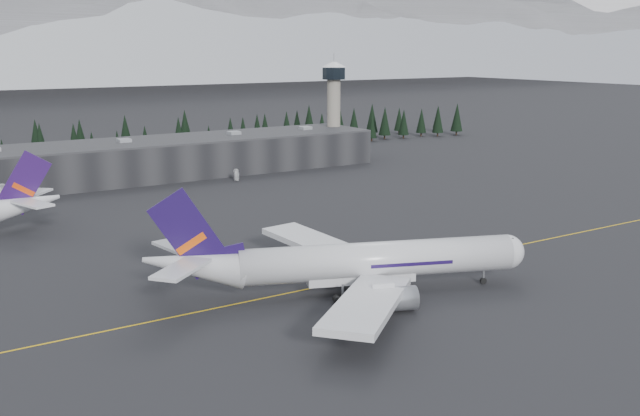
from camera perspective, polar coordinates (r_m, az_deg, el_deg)
ground at (r=141.29m, az=4.37°, el=-5.07°), size 1400.00×1400.00×0.00m
taxiline at (r=139.77m, az=4.86°, el=-5.28°), size 400.00×0.40×0.02m
terminal at (r=248.92m, az=-13.10°, el=3.88°), size 160.00×30.00×12.60m
control_tower at (r=283.14m, az=1.11°, el=8.72°), size 10.00×10.00×37.70m
treeline at (r=283.63m, az=-15.63°, el=5.03°), size 360.00×20.00×15.00m
jet_main at (r=126.86m, az=1.97°, el=-4.39°), size 67.30×60.15×20.49m
gse_vehicle_a at (r=220.31m, az=-24.06°, el=0.53°), size 2.77×5.81×1.60m
gse_vehicle_b at (r=237.14m, az=-6.66°, el=2.33°), size 4.35×3.64×1.40m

